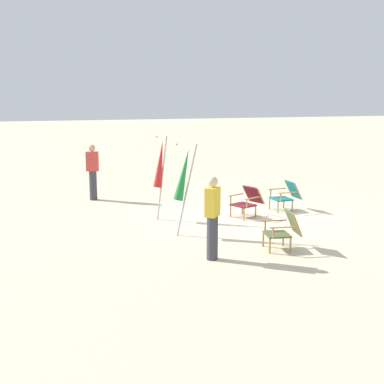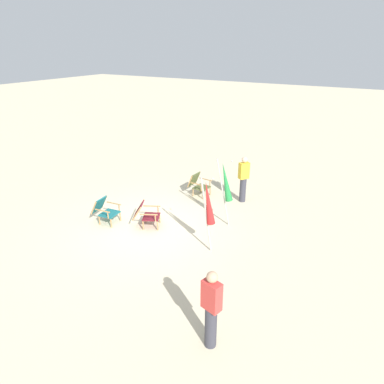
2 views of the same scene
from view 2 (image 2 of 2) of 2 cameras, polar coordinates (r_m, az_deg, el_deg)
The scene contains 8 objects.
ground_plane at distance 10.48m, azimuth -7.15°, elevation -5.80°, with size 80.00×80.00×0.00m, color beige.
beach_chair_mid_center at distance 10.35m, azimuth -7.77°, elevation -3.60°, with size 0.86×0.95×0.77m.
beach_chair_front_right at distance 10.83m, azimuth -14.35°, elevation -2.84°, with size 0.65×0.80×0.79m.
beach_chair_front_left at distance 12.39m, azimuth 1.03°, elevation 1.39°, with size 0.64×0.75×0.81m.
umbrella_furled_red at distance 8.65m, azimuth 2.74°, elevation -1.98°, with size 0.33×0.43×2.11m.
umbrella_furled_green at distance 10.04m, azimuth 5.65°, elevation 1.55°, with size 0.24×0.57×2.08m.
person_near_chairs at distance 11.84m, azimuth 8.57°, elevation 2.18°, with size 0.39×0.36×1.63m.
person_by_waterline at distance 6.34m, azimuth 3.22°, elevation -18.92°, with size 0.28×0.38×1.63m.
Camera 2 is at (7.19, 5.65, 5.12)m, focal length 32.00 mm.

